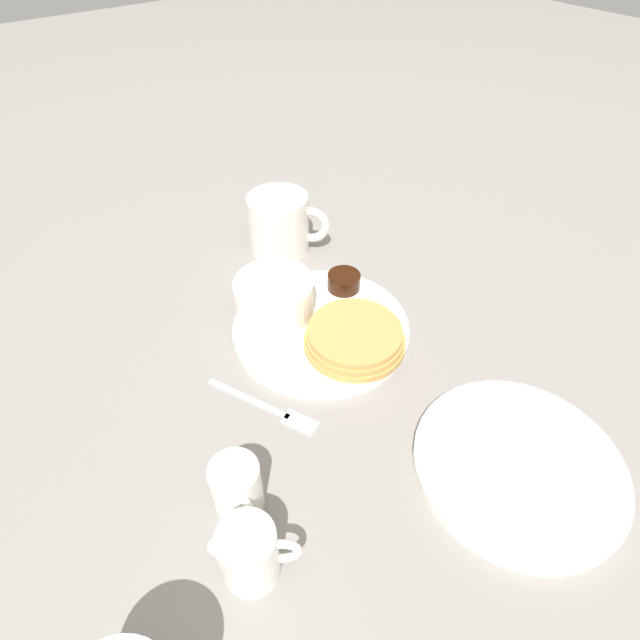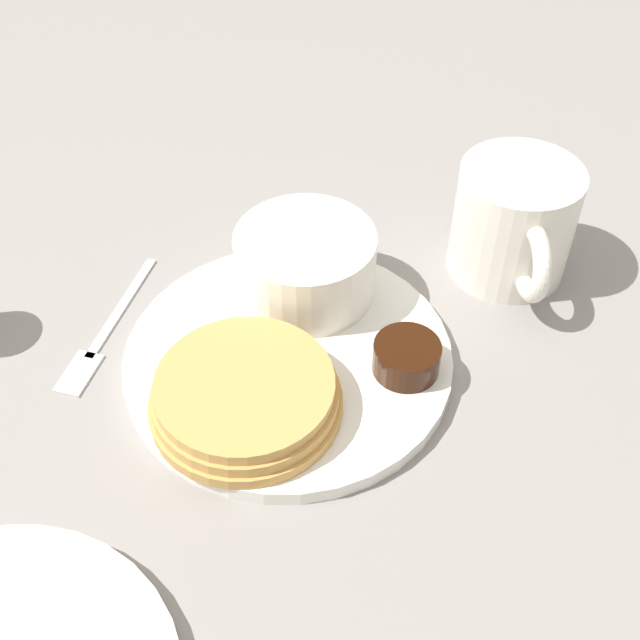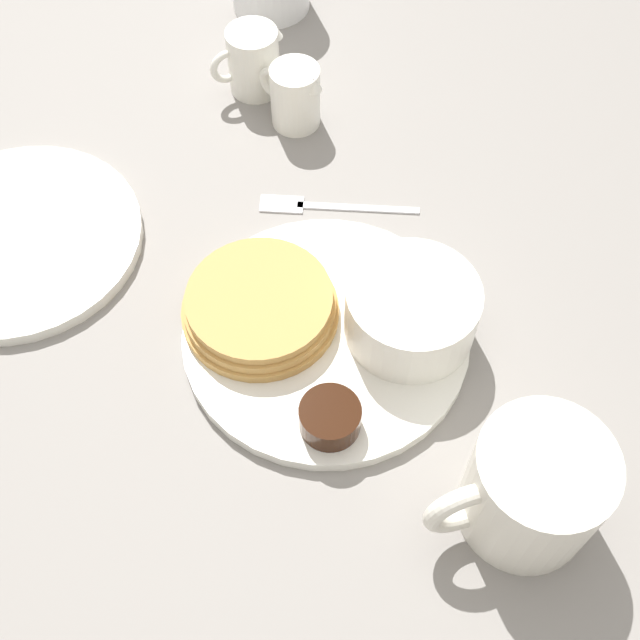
{
  "view_description": "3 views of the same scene",
  "coord_description": "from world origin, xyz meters",
  "px_view_note": "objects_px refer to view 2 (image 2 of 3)",
  "views": [
    {
      "loc": [
        -0.38,
        0.29,
        0.47
      ],
      "look_at": [
        -0.01,
        0.01,
        0.04
      ],
      "focal_mm": 28.0,
      "sensor_mm": 36.0,
      "label": 1
    },
    {
      "loc": [
        -0.28,
        -0.26,
        0.44
      ],
      "look_at": [
        0.02,
        -0.02,
        0.04
      ],
      "focal_mm": 45.0,
      "sensor_mm": 36.0,
      "label": 2
    },
    {
      "loc": [
        0.16,
        -0.31,
        0.56
      ],
      "look_at": [
        0.0,
        -0.01,
        0.04
      ],
      "focal_mm": 45.0,
      "sensor_mm": 36.0,
      "label": 3
    }
  ],
  "objects_px": {
    "bowl": "(305,262)",
    "plate": "(288,358)",
    "fork": "(101,338)",
    "coffee_mug": "(514,223)"
  },
  "relations": [
    {
      "from": "bowl",
      "to": "plate",
      "type": "bearing_deg",
      "value": -150.52
    },
    {
      "from": "bowl",
      "to": "fork",
      "type": "height_order",
      "value": "bowl"
    },
    {
      "from": "coffee_mug",
      "to": "fork",
      "type": "height_order",
      "value": "coffee_mug"
    },
    {
      "from": "bowl",
      "to": "fork",
      "type": "distance_m",
      "value": 0.16
    },
    {
      "from": "bowl",
      "to": "coffee_mug",
      "type": "bearing_deg",
      "value": -37.1
    },
    {
      "from": "plate",
      "to": "fork",
      "type": "height_order",
      "value": "plate"
    },
    {
      "from": "plate",
      "to": "bowl",
      "type": "distance_m",
      "value": 0.08
    },
    {
      "from": "bowl",
      "to": "coffee_mug",
      "type": "height_order",
      "value": "coffee_mug"
    },
    {
      "from": "plate",
      "to": "fork",
      "type": "bearing_deg",
      "value": 119.86
    },
    {
      "from": "plate",
      "to": "coffee_mug",
      "type": "height_order",
      "value": "coffee_mug"
    }
  ]
}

